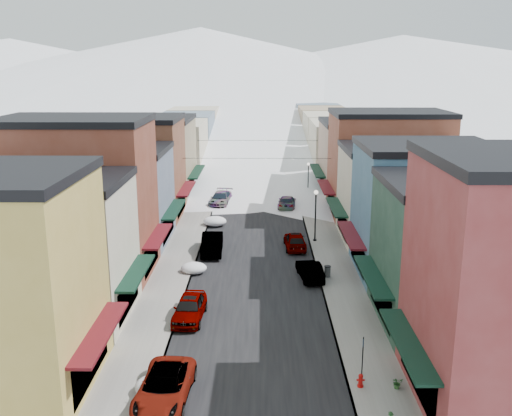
{
  "coord_description": "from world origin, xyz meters",
  "views": [
    {
      "loc": [
        0.49,
        -22.21,
        16.35
      ],
      "look_at": [
        0.0,
        30.62,
        2.93
      ],
      "focal_mm": 40.0,
      "sensor_mm": 36.0,
      "label": 1
    }
  ],
  "objects_px": {
    "car_dark_hatch": "(212,244)",
    "car_white_suv": "(164,387)",
    "streetlamp_near": "(316,209)",
    "car_green_sedan": "(310,270)",
    "trash_can": "(327,271)",
    "car_silver_sedan": "(190,308)",
    "fire_hydrant": "(361,381)"
  },
  "relations": [
    {
      "from": "car_white_suv",
      "to": "streetlamp_near",
      "type": "relative_size",
      "value": 1.11
    },
    {
      "from": "car_silver_sedan",
      "to": "car_dark_hatch",
      "type": "relative_size",
      "value": 0.91
    },
    {
      "from": "car_green_sedan",
      "to": "trash_can",
      "type": "bearing_deg",
      "value": 175.33
    },
    {
      "from": "car_white_suv",
      "to": "streetlamp_near",
      "type": "distance_m",
      "value": 28.06
    },
    {
      "from": "car_silver_sedan",
      "to": "streetlamp_near",
      "type": "height_order",
      "value": "streetlamp_near"
    },
    {
      "from": "trash_can",
      "to": "streetlamp_near",
      "type": "distance_m",
      "value": 9.73
    },
    {
      "from": "fire_hydrant",
      "to": "car_white_suv",
      "type": "bearing_deg",
      "value": -173.72
    },
    {
      "from": "fire_hydrant",
      "to": "trash_can",
      "type": "height_order",
      "value": "trash_can"
    },
    {
      "from": "car_green_sedan",
      "to": "car_white_suv",
      "type": "bearing_deg",
      "value": 55.04
    },
    {
      "from": "car_white_suv",
      "to": "car_silver_sedan",
      "type": "distance_m",
      "value": 9.36
    },
    {
      "from": "car_silver_sedan",
      "to": "car_green_sedan",
      "type": "relative_size",
      "value": 1.08
    },
    {
      "from": "streetlamp_near",
      "to": "car_white_suv",
      "type": "bearing_deg",
      "value": -110.67
    },
    {
      "from": "car_green_sedan",
      "to": "streetlamp_near",
      "type": "distance_m",
      "value": 9.85
    },
    {
      "from": "car_dark_hatch",
      "to": "fire_hydrant",
      "type": "bearing_deg",
      "value": -68.54
    },
    {
      "from": "streetlamp_near",
      "to": "car_green_sedan",
      "type": "bearing_deg",
      "value": -97.62
    },
    {
      "from": "car_silver_sedan",
      "to": "streetlamp_near",
      "type": "xyz_separation_m",
      "value": [
        9.76,
        16.79,
        2.42
      ]
    },
    {
      "from": "trash_can",
      "to": "streetlamp_near",
      "type": "height_order",
      "value": "streetlamp_near"
    },
    {
      "from": "car_dark_hatch",
      "to": "trash_can",
      "type": "xyz_separation_m",
      "value": [
        9.55,
        -6.09,
        -0.26
      ]
    },
    {
      "from": "car_white_suv",
      "to": "fire_hydrant",
      "type": "relative_size",
      "value": 7.39
    },
    {
      "from": "car_silver_sedan",
      "to": "fire_hydrant",
      "type": "distance_m",
      "value": 12.85
    },
    {
      "from": "car_white_suv",
      "to": "car_silver_sedan",
      "type": "xyz_separation_m",
      "value": [
        0.1,
        9.36,
        0.05
      ]
    },
    {
      "from": "car_dark_hatch",
      "to": "trash_can",
      "type": "height_order",
      "value": "car_dark_hatch"
    },
    {
      "from": "car_white_suv",
      "to": "streetlamp_near",
      "type": "bearing_deg",
      "value": 72.71
    },
    {
      "from": "car_dark_hatch",
      "to": "car_white_suv",
      "type": "bearing_deg",
      "value": -93.21
    },
    {
      "from": "car_green_sedan",
      "to": "fire_hydrant",
      "type": "bearing_deg",
      "value": 87.18
    },
    {
      "from": "car_white_suv",
      "to": "fire_hydrant",
      "type": "distance_m",
      "value": 10.0
    },
    {
      "from": "car_white_suv",
      "to": "car_dark_hatch",
      "type": "height_order",
      "value": "car_dark_hatch"
    },
    {
      "from": "car_dark_hatch",
      "to": "car_silver_sedan",
      "type": "bearing_deg",
      "value": -93.53
    },
    {
      "from": "car_dark_hatch",
      "to": "fire_hydrant",
      "type": "height_order",
      "value": "car_dark_hatch"
    },
    {
      "from": "streetlamp_near",
      "to": "trash_can",
      "type": "bearing_deg",
      "value": -89.2
    },
    {
      "from": "car_white_suv",
      "to": "car_silver_sedan",
      "type": "bearing_deg",
      "value": 92.74
    },
    {
      "from": "car_green_sedan",
      "to": "trash_can",
      "type": "height_order",
      "value": "car_green_sedan"
    }
  ]
}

